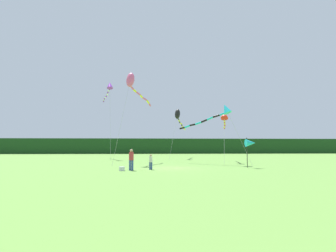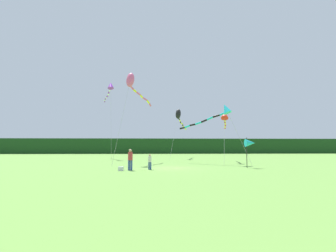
{
  "view_description": "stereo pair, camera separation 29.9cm",
  "coord_description": "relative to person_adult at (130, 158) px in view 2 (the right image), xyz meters",
  "views": [
    {
      "loc": [
        -1.86,
        -22.43,
        1.93
      ],
      "look_at": [
        0.0,
        6.0,
        4.25
      ],
      "focal_mm": 26.8,
      "sensor_mm": 36.0,
      "label": 1
    },
    {
      "loc": [
        -1.56,
        -22.44,
        1.93
      ],
      "look_at": [
        0.0,
        6.0,
        4.25
      ],
      "focal_mm": 26.8,
      "sensor_mm": 36.0,
      "label": 2
    }
  ],
  "objects": [
    {
      "name": "kite_cyan",
      "position": [
        9.06,
        6.13,
        4.72
      ],
      "size": [
        6.78,
        5.47,
        6.61
      ],
      "color": "#B2B2B2",
      "rests_on": "ground"
    },
    {
      "name": "distant_treeline",
      "position": [
        3.49,
        46.93,
        1.05
      ],
      "size": [
        108.0,
        2.61,
        4.0
      ],
      "primitive_type": "cube",
      "color": "#193D19",
      "rests_on": "ground"
    },
    {
      "name": "person_adult",
      "position": [
        0.0,
        0.0,
        0.0
      ],
      "size": [
        0.38,
        0.38,
        1.71
      ],
      "color": "#334C8C",
      "rests_on": "ground"
    },
    {
      "name": "cooler_box",
      "position": [
        -0.71,
        -0.21,
        -0.8
      ],
      "size": [
        0.41,
        0.43,
        0.32
      ],
      "primitive_type": "cube",
      "color": "silver",
      "rests_on": "ground"
    },
    {
      "name": "kite_purple",
      "position": [
        -5.14,
        19.1,
        10.28
      ],
      "size": [
        2.93,
        8.85,
        12.11
      ],
      "color": "#B2B2B2",
      "rests_on": "ground"
    },
    {
      "name": "ground_plane",
      "position": [
        3.49,
        1.93,
        -0.96
      ],
      "size": [
        120.0,
        120.0,
        0.0
      ],
      "primitive_type": "plane",
      "color": "#6B9E42"
    },
    {
      "name": "kite_black",
      "position": [
        5.86,
        19.16,
        5.85
      ],
      "size": [
        3.71,
        9.9,
        7.99
      ],
      "color": "#B2B2B2",
      "rests_on": "ground"
    },
    {
      "name": "banner_flag_pole",
      "position": [
        10.64,
        1.86,
        1.26
      ],
      "size": [
        0.9,
        0.7,
        2.73
      ],
      "color": "black",
      "rests_on": "ground"
    },
    {
      "name": "person_child",
      "position": [
        1.57,
        0.63,
        -0.24
      ],
      "size": [
        0.28,
        0.28,
        1.29
      ],
      "color": "#334C8C",
      "rests_on": "ground"
    },
    {
      "name": "kite_rainbow",
      "position": [
        -0.58,
        7.44,
        8.12
      ],
      "size": [
        3.77,
        7.54,
        10.21
      ],
      "color": "#B2B2B2",
      "rests_on": "ground"
    },
    {
      "name": "kite_red",
      "position": [
        10.52,
        9.46,
        4.66
      ],
      "size": [
        2.46,
        7.64,
        6.48
      ],
      "color": "#B2B2B2",
      "rests_on": "ground"
    }
  ]
}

